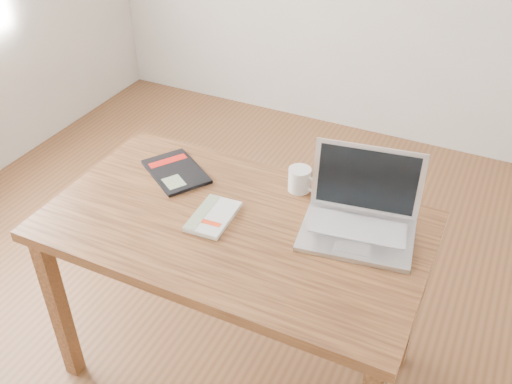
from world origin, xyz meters
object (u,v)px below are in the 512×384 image
at_px(white_guidebook, 213,216).
at_px(black_guidebook, 176,172).
at_px(laptop, 360,215).
at_px(coffee_mug, 300,179).
at_px(desk, 235,242).

height_order(white_guidebook, black_guidebook, white_guidebook).
distance_m(black_guidebook, laptop, 0.72).
bearing_deg(coffee_mug, laptop, -9.59).
distance_m(desk, laptop, 0.44).
bearing_deg(black_guidebook, white_guidebook, -91.15).
relative_size(white_guidebook, black_guidebook, 0.67).
relative_size(white_guidebook, coffee_mug, 1.81).
relative_size(laptop, coffee_mug, 3.42).
height_order(desk, white_guidebook, white_guidebook).
xyz_separation_m(desk, black_guidebook, (-0.34, 0.16, 0.10)).
bearing_deg(coffee_mug, white_guidebook, -110.84).
height_order(white_guidebook, coffee_mug, coffee_mug).
height_order(laptop, coffee_mug, laptop).
bearing_deg(coffee_mug, black_guidebook, -152.82).
relative_size(white_guidebook, laptop, 0.53).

